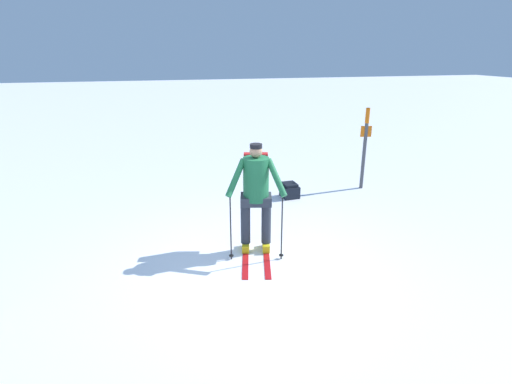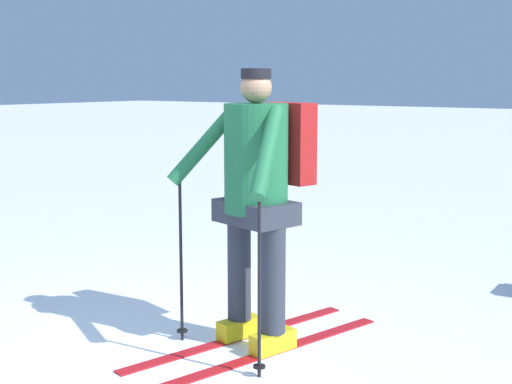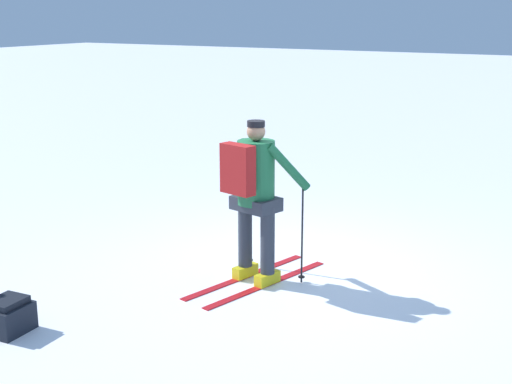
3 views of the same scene
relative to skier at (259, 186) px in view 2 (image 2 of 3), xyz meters
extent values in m
plane|color=white|center=(0.55, -0.17, -1.01)|extent=(80.00, 80.00, 0.00)
cube|color=red|center=(0.06, 0.15, -1.01)|extent=(1.76, 0.51, 0.01)
cube|color=yellow|center=(0.06, 0.15, -0.94)|extent=(0.32, 0.18, 0.12)
cylinder|color=#2D333D|center=(0.06, 0.15, -0.52)|extent=(0.15, 0.15, 0.73)
cube|color=red|center=(-0.01, -0.16, -1.01)|extent=(1.76, 0.51, 0.01)
cube|color=yellow|center=(-0.01, -0.16, -0.94)|extent=(0.32, 0.18, 0.12)
cylinder|color=#2D333D|center=(-0.01, -0.16, -0.52)|extent=(0.15, 0.15, 0.73)
cube|color=#2D333D|center=(0.02, -0.01, -0.16)|extent=(0.43, 0.53, 0.14)
cylinder|color=#1E663D|center=(0.02, -0.01, 0.17)|extent=(0.39, 0.39, 0.66)
sphere|color=tan|center=(0.02, -0.01, 0.60)|extent=(0.19, 0.19, 0.19)
cylinder|color=black|center=(0.02, -0.01, 0.68)|extent=(0.18, 0.18, 0.06)
cube|color=maroon|center=(-0.23, 0.06, 0.25)|extent=(0.23, 0.39, 0.50)
cylinder|color=black|center=(0.41, 0.29, -0.47)|extent=(0.02, 0.02, 1.08)
cylinder|color=black|center=(0.41, 0.29, -0.95)|extent=(0.07, 0.07, 0.01)
cylinder|color=#1E663D|center=(0.26, 0.24, 0.25)|extent=(0.47, 0.24, 0.51)
cylinder|color=black|center=(0.22, -0.45, -0.47)|extent=(0.02, 0.02, 1.08)
cylinder|color=black|center=(0.22, -0.45, -0.95)|extent=(0.07, 0.07, 0.01)
cylinder|color=#1E663D|center=(0.12, -0.33, 0.25)|extent=(0.39, 0.40, 0.51)
camera|label=1|loc=(5.54, -1.44, 1.99)|focal=28.00mm
camera|label=2|loc=(3.50, 2.50, 0.64)|focal=50.00mm
camera|label=3|loc=(-6.17, -3.54, 1.80)|focal=50.00mm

